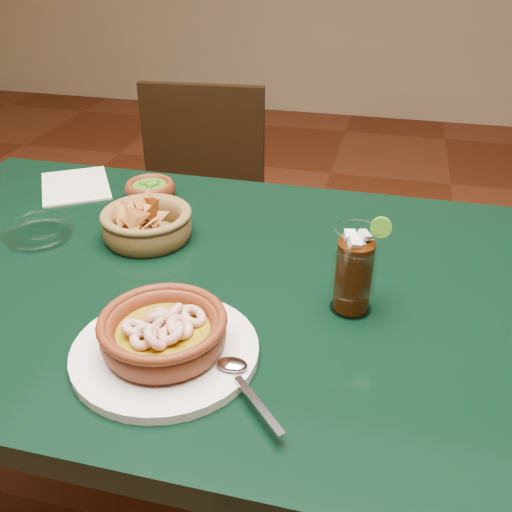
% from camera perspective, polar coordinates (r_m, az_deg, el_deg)
% --- Properties ---
extents(dining_table, '(1.20, 0.80, 0.75)m').
position_cam_1_polar(dining_table, '(1.03, -7.36, -6.12)').
color(dining_table, black).
rests_on(dining_table, ground).
extents(dining_chair, '(0.43, 0.43, 0.85)m').
position_cam_1_polar(dining_chair, '(1.75, -5.86, 3.55)').
color(dining_chair, black).
rests_on(dining_chair, ground).
extents(shrimp_plate, '(0.32, 0.25, 0.08)m').
position_cam_1_polar(shrimp_plate, '(0.78, -9.16, -7.99)').
color(shrimp_plate, silver).
rests_on(shrimp_plate, dining_table).
extents(chip_basket, '(0.20, 0.20, 0.11)m').
position_cam_1_polar(chip_basket, '(1.07, -10.87, 3.15)').
color(chip_basket, brown).
rests_on(chip_basket, dining_table).
extents(guacamole_ramekin, '(0.12, 0.12, 0.04)m').
position_cam_1_polar(guacamole_ramekin, '(1.24, -10.53, 6.58)').
color(guacamole_ramekin, '#4F1D0D').
rests_on(guacamole_ramekin, dining_table).
extents(cola_drink, '(0.14, 0.14, 0.16)m').
position_cam_1_polar(cola_drink, '(0.85, 9.79, -1.42)').
color(cola_drink, white).
rests_on(cola_drink, dining_table).
extents(glass_ashtray, '(0.14, 0.14, 0.03)m').
position_cam_1_polar(glass_ashtray, '(1.13, -20.98, 2.44)').
color(glass_ashtray, white).
rests_on(glass_ashtray, dining_table).
extents(paper_menu, '(0.22, 0.23, 0.00)m').
position_cam_1_polar(paper_menu, '(1.34, -17.60, 6.73)').
color(paper_menu, beige).
rests_on(paper_menu, dining_table).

